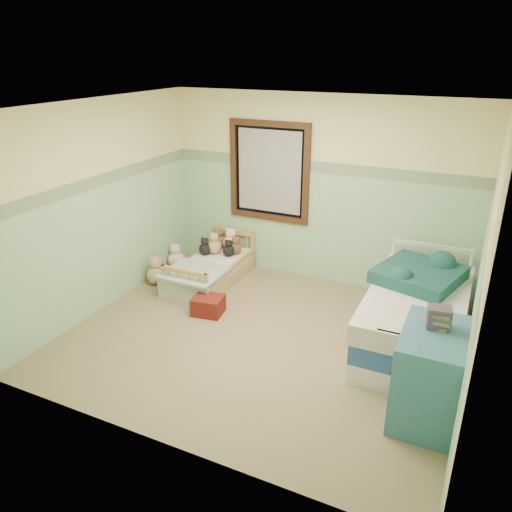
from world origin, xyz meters
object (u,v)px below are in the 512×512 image
at_px(twin_bed_frame, 412,338).
at_px(floor_book, 207,308).
at_px(toddler_bed_frame, 211,275).
at_px(red_pillow, 208,305).
at_px(plush_floor_tan, 156,275).
at_px(plush_floor_cream, 176,260).
at_px(dresser, 429,375).

height_order(twin_bed_frame, floor_book, twin_bed_frame).
relative_size(toddler_bed_frame, red_pillow, 3.93).
bearing_deg(plush_floor_tan, red_pillow, -21.53).
distance_m(plush_floor_cream, twin_bed_frame, 3.57).
bearing_deg(plush_floor_tan, plush_floor_cream, 96.42).
relative_size(plush_floor_cream, dresser, 0.29).
relative_size(toddler_bed_frame, dresser, 1.65).
xyz_separation_m(toddler_bed_frame, plush_floor_tan, (-0.64, -0.38, 0.04)).
distance_m(plush_floor_tan, red_pillow, 1.14).
bearing_deg(plush_floor_tan, floor_book, -18.81).
relative_size(dresser, red_pillow, 2.38).
height_order(dresser, floor_book, dresser).
bearing_deg(red_pillow, floor_book, 132.65).
distance_m(toddler_bed_frame, floor_book, 0.80).
relative_size(toddler_bed_frame, plush_floor_cream, 5.65).
height_order(toddler_bed_frame, plush_floor_tan, plush_floor_tan).
height_order(plush_floor_cream, dresser, dresser).
distance_m(plush_floor_cream, red_pillow, 1.50).
height_order(plush_floor_tan, floor_book, plush_floor_tan).
distance_m(toddler_bed_frame, plush_floor_cream, 0.73).
distance_m(plush_floor_tan, floor_book, 1.05).
height_order(twin_bed_frame, dresser, dresser).
height_order(plush_floor_tan, red_pillow, plush_floor_tan).
xyz_separation_m(plush_floor_cream, twin_bed_frame, (3.50, -0.69, -0.01)).
xyz_separation_m(dresser, red_pillow, (-2.65, 0.77, -0.31)).
bearing_deg(plush_floor_cream, floor_book, -41.01).
distance_m(toddler_bed_frame, twin_bed_frame, 2.84).
bearing_deg(dresser, twin_bed_frame, 104.48).
bearing_deg(dresser, plush_floor_tan, 162.24).
bearing_deg(twin_bed_frame, toddler_bed_frame, 169.88).
relative_size(twin_bed_frame, dresser, 2.24).
bearing_deg(toddler_bed_frame, twin_bed_frame, -10.12).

